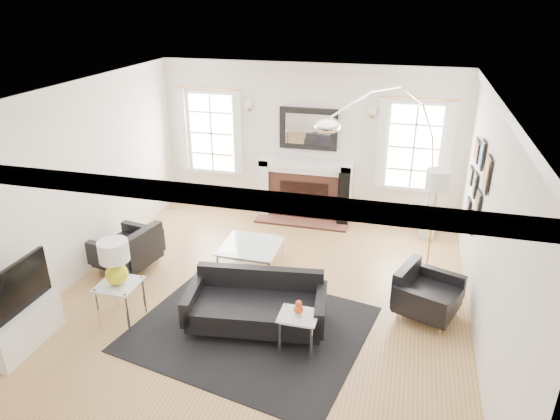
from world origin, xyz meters
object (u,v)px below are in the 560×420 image
(fireplace, at_px, (305,190))
(sofa, at_px, (257,305))
(coffee_table, at_px, (251,247))
(gourd_lamp, at_px, (115,260))
(armchair_left, at_px, (130,250))
(armchair_right, at_px, (424,294))
(arc_floor_lamp, at_px, (384,162))

(fireplace, xyz_separation_m, sofa, (0.12, -3.42, -0.24))
(coffee_table, height_order, gourd_lamp, gourd_lamp)
(armchair_left, distance_m, gourd_lamp, 1.42)
(armchair_left, height_order, armchair_right, armchair_left)
(armchair_right, distance_m, gourd_lamp, 3.94)
(armchair_left, xyz_separation_m, arc_floor_lamp, (3.55, 1.74, 1.14))
(coffee_table, bearing_deg, armchair_right, -12.96)
(armchair_right, distance_m, arc_floor_lamp, 2.28)
(coffee_table, distance_m, gourd_lamp, 2.14)
(sofa, height_order, coffee_table, sofa)
(arc_floor_lamp, bearing_deg, gourd_lamp, -135.67)
(armchair_left, bearing_deg, gourd_lamp, -64.96)
(coffee_table, height_order, arc_floor_lamp, arc_floor_lamp)
(armchair_left, relative_size, coffee_table, 1.15)
(gourd_lamp, relative_size, arc_floor_lamp, 0.22)
(sofa, height_order, armchair_left, armchair_left)
(gourd_lamp, bearing_deg, arc_floor_lamp, 44.33)
(sofa, xyz_separation_m, coffee_table, (-0.52, 1.37, 0.05))
(fireplace, height_order, arc_floor_lamp, arc_floor_lamp)
(fireplace, distance_m, armchair_right, 3.41)
(fireplace, bearing_deg, sofa, -87.96)
(armchair_left, xyz_separation_m, gourd_lamp, (0.55, -1.19, 0.55))
(sofa, bearing_deg, armchair_right, 21.09)
(sofa, distance_m, arc_floor_lamp, 3.12)
(armchair_right, height_order, arc_floor_lamp, arc_floor_lamp)
(sofa, distance_m, gourd_lamp, 1.83)
(sofa, relative_size, armchair_left, 1.81)
(fireplace, height_order, armchair_left, fireplace)
(sofa, distance_m, coffee_table, 1.46)
(fireplace, bearing_deg, gourd_lamp, -112.96)
(armchair_left, relative_size, armchair_right, 0.99)
(gourd_lamp, xyz_separation_m, arc_floor_lamp, (2.99, 2.92, 0.59))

